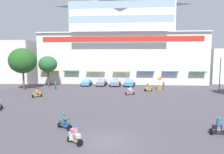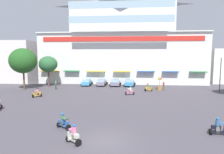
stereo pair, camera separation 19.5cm
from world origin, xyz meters
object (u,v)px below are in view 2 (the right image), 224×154
(balloon_vendor_cart, at_px, (160,84))
(parked_car_1, at_px, (102,82))
(scooter_rider_3, at_px, (218,128))
(scooter_rider_5, at_px, (130,91))
(scooter_rider_7, at_px, (63,122))
(streetlamp_near, at_px, (220,72))
(plaza_tree_2, at_px, (23,61))
(pedestrian_1, at_px, (164,85))
(scooter_rider_4, at_px, (37,93))
(pedestrian_0, at_px, (56,84))
(parked_car_2, at_px, (115,82))
(scooter_rider_2, at_px, (148,88))
(scooter_rider_0, at_px, (74,136))
(parked_car_0, at_px, (87,82))
(parked_car_3, at_px, (130,82))
(plaza_tree_0, at_px, (48,64))

(balloon_vendor_cart, bearing_deg, parked_car_1, 156.90)
(scooter_rider_3, height_order, scooter_rider_5, scooter_rider_3)
(scooter_rider_7, height_order, streetlamp_near, streetlamp_near)
(plaza_tree_2, relative_size, pedestrian_1, 4.76)
(scooter_rider_4, bearing_deg, pedestrian_0, 88.29)
(scooter_rider_4, xyz_separation_m, scooter_rider_5, (14.74, 3.03, 0.00))
(plaza_tree_2, relative_size, scooter_rider_4, 5.37)
(scooter_rider_5, height_order, scooter_rider_7, scooter_rider_5)
(pedestrian_1, bearing_deg, balloon_vendor_cart, 173.39)
(parked_car_2, relative_size, pedestrian_1, 2.41)
(pedestrian_0, height_order, balloon_vendor_cart, balloon_vendor_cart)
(scooter_rider_2, bearing_deg, scooter_rider_7, -115.66)
(parked_car_2, bearing_deg, scooter_rider_2, -43.44)
(parked_car_1, bearing_deg, scooter_rider_0, -86.27)
(parked_car_0, xyz_separation_m, parked_car_3, (9.48, 0.24, 0.03))
(plaza_tree_0, bearing_deg, scooter_rider_5, -23.87)
(scooter_rider_3, relative_size, pedestrian_0, 0.93)
(plaza_tree_0, height_order, parked_car_0, plaza_tree_0)
(plaza_tree_2, xyz_separation_m, scooter_rider_3, (27.77, -19.78, -4.96))
(plaza_tree_0, relative_size, pedestrian_0, 3.95)
(scooter_rider_0, distance_m, scooter_rider_2, 23.84)
(scooter_rider_0, distance_m, pedestrian_1, 26.22)
(scooter_rider_3, bearing_deg, scooter_rider_7, 178.73)
(scooter_rider_4, bearing_deg, balloon_vendor_cart, 21.88)
(scooter_rider_7, bearing_deg, plaza_tree_0, 115.45)
(parked_car_3, relative_size, pedestrian_0, 2.69)
(plaza_tree_2, xyz_separation_m, streetlamp_near, (36.44, -0.05, -1.82))
(scooter_rider_5, bearing_deg, balloon_vendor_cart, 42.41)
(parked_car_2, distance_m, scooter_rider_3, 28.11)
(scooter_rider_7, bearing_deg, parked_car_3, 76.99)
(scooter_rider_5, bearing_deg, pedestrian_1, 38.33)
(parked_car_3, distance_m, pedestrian_1, 8.17)
(scooter_rider_5, xyz_separation_m, scooter_rider_7, (-6.05, -15.95, -0.01))
(plaza_tree_0, bearing_deg, parked_car_1, 12.80)
(parked_car_3, bearing_deg, balloon_vendor_cart, -41.18)
(plaza_tree_0, xyz_separation_m, scooter_rider_5, (17.28, -7.64, -4.15))
(parked_car_0, distance_m, parked_car_3, 9.48)
(plaza_tree_0, relative_size, scooter_rider_3, 4.23)
(scooter_rider_0, bearing_deg, parked_car_2, 87.77)
(scooter_rider_0, distance_m, scooter_rider_3, 11.81)
(parked_car_1, xyz_separation_m, scooter_rider_2, (9.54, -6.48, -0.12))
(parked_car_2, height_order, scooter_rider_0, scooter_rider_0)
(parked_car_2, xyz_separation_m, scooter_rider_4, (-11.60, -12.91, -0.15))
(plaza_tree_0, bearing_deg, streetlamp_near, -7.14)
(plaza_tree_2, distance_m, parked_car_3, 22.05)
(parked_car_1, bearing_deg, scooter_rider_5, -58.84)
(scooter_rider_3, xyz_separation_m, pedestrian_0, (-21.77, 20.62, 0.32))
(scooter_rider_5, bearing_deg, plaza_tree_2, 170.23)
(scooter_rider_5, bearing_deg, parked_car_2, 107.64)
(plaza_tree_0, height_order, pedestrian_0, plaza_tree_0)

